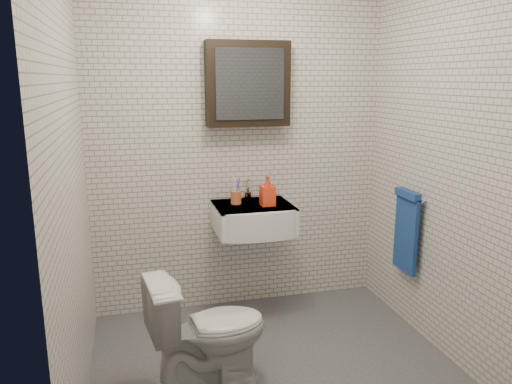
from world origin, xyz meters
TOP-DOWN VIEW (x-y plane):
  - ground at (0.00, 0.00)m, footprint 2.20×2.00m
  - room_shell at (0.00, 0.00)m, footprint 2.22×2.02m
  - washbasin at (0.05, 0.73)m, footprint 0.55×0.50m
  - faucet at (0.05, 0.93)m, footprint 0.06×0.20m
  - mirror_cabinet at (0.05, 0.93)m, footprint 0.60×0.15m
  - towel_rail at (1.04, 0.35)m, footprint 0.09×0.30m
  - toothbrush_cup at (-0.06, 0.83)m, footprint 0.09×0.09m
  - soap_bottle at (0.14, 0.72)m, footprint 0.10×0.10m
  - toilet at (-0.42, -0.04)m, footprint 0.72×0.47m

SIDE VIEW (x-z plane):
  - ground at x=0.00m, z-range 0.00..0.01m
  - toilet at x=-0.42m, z-range 0.00..0.68m
  - towel_rail at x=1.04m, z-range 0.43..1.01m
  - washbasin at x=0.05m, z-range 0.66..0.86m
  - toothbrush_cup at x=-0.06m, z-range 0.80..1.01m
  - faucet at x=0.05m, z-range 0.84..0.99m
  - soap_bottle at x=0.14m, z-range 0.85..1.07m
  - room_shell at x=0.00m, z-range 0.21..2.72m
  - mirror_cabinet at x=0.05m, z-range 1.40..2.00m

